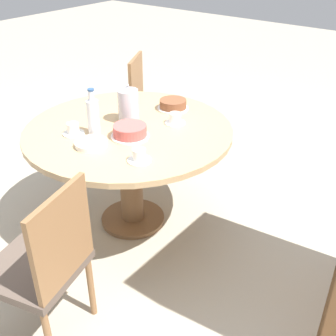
# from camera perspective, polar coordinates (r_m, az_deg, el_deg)

# --- Properties ---
(ground_plane) EXTENTS (14.00, 14.00, 0.00)m
(ground_plane) POSITION_cam_1_polar(r_m,az_deg,el_deg) (3.07, -4.74, -7.01)
(ground_plane) COLOR #B2A893
(dining_table) EXTENTS (1.32, 1.32, 0.73)m
(dining_table) POSITION_cam_1_polar(r_m,az_deg,el_deg) (2.75, -5.26, 2.92)
(dining_table) COLOR brown
(dining_table) RESTS_ON ground_plane
(chair_a) EXTENTS (0.51, 0.51, 0.89)m
(chair_a) POSITION_cam_1_polar(r_m,az_deg,el_deg) (2.10, -16.48, -12.29)
(chair_a) COLOR olive
(chair_a) RESTS_ON ground_plane
(chair_b) EXTENTS (0.57, 0.57, 0.89)m
(chair_b) POSITION_cam_1_polar(r_m,az_deg,el_deg) (3.70, -2.20, 8.43)
(chair_b) COLOR olive
(chair_b) RESTS_ON ground_plane
(coffee_pot) EXTENTS (0.13, 0.13, 0.26)m
(coffee_pot) POSITION_cam_1_polar(r_m,az_deg,el_deg) (2.73, -5.41, 8.51)
(coffee_pot) COLOR silver
(coffee_pot) RESTS_ON dining_table
(water_bottle) EXTENTS (0.07, 0.07, 0.29)m
(water_bottle) POSITION_cam_1_polar(r_m,az_deg,el_deg) (2.58, -10.10, 6.93)
(water_bottle) COLOR silver
(water_bottle) RESTS_ON dining_table
(cake_main) EXTENTS (0.23, 0.23, 0.08)m
(cake_main) POSITION_cam_1_polar(r_m,az_deg,el_deg) (2.55, -5.17, 4.95)
(cake_main) COLOR white
(cake_main) RESTS_ON dining_table
(cake_second) EXTENTS (0.22, 0.22, 0.07)m
(cake_second) POSITION_cam_1_polar(r_m,az_deg,el_deg) (2.94, 0.68, 8.57)
(cake_second) COLOR white
(cake_second) RESTS_ON dining_table
(cup_a) EXTENTS (0.13, 0.13, 0.07)m
(cup_a) POSITION_cam_1_polar(r_m,az_deg,el_deg) (2.64, -12.72, 5.08)
(cup_a) COLOR white
(cup_a) RESTS_ON dining_table
(cup_b) EXTENTS (0.13, 0.13, 0.07)m
(cup_b) POSITION_cam_1_polar(r_m,az_deg,el_deg) (2.28, -3.92, 1.60)
(cup_b) COLOR white
(cup_b) RESTS_ON dining_table
(cup_c) EXTENTS (0.13, 0.13, 0.07)m
(cup_c) POSITION_cam_1_polar(r_m,az_deg,el_deg) (2.72, 0.95, 6.63)
(cup_c) COLOR white
(cup_c) RESTS_ON dining_table
(plate_stack) EXTENTS (0.19, 0.19, 0.03)m
(plate_stack) POSITION_cam_1_polar(r_m,az_deg,el_deg) (2.48, -10.32, 3.25)
(plate_stack) COLOR white
(plate_stack) RESTS_ON dining_table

